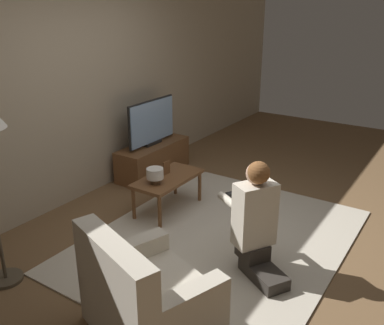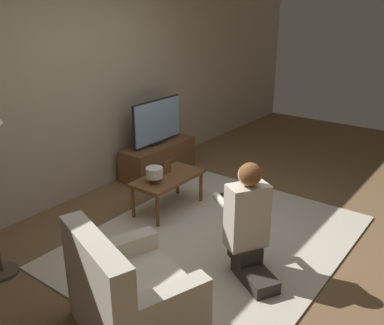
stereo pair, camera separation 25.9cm
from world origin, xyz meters
name	(u,v)px [view 1 (the left image)]	position (x,y,z in m)	size (l,w,h in m)	color
ground_plane	(219,240)	(0.00, 0.00, 0.00)	(10.00, 10.00, 0.00)	brown
wall_back	(71,88)	(0.00, 1.93, 1.30)	(10.00, 0.06, 2.60)	tan
rug	(219,240)	(0.00, 0.00, 0.01)	(2.84, 2.24, 0.02)	beige
tv_stand	(153,159)	(1.02, 1.62, 0.21)	(1.12, 0.41, 0.42)	brown
tv	(152,122)	(1.02, 1.62, 0.72)	(0.89, 0.08, 0.59)	black
coffee_table	(168,181)	(0.25, 0.80, 0.36)	(0.84, 0.43, 0.41)	brown
armchair	(147,300)	(-1.35, -0.20, 0.27)	(0.94, 1.04, 0.82)	beige
person_kneeling	(256,219)	(-0.27, -0.50, 0.50)	(0.63, 0.82, 1.00)	#332D28
picture_frame	(167,168)	(0.31, 0.86, 0.48)	(0.11, 0.01, 0.15)	brown
table_lamp	(155,174)	(0.03, 0.80, 0.51)	(0.18, 0.18, 0.17)	#4C3823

